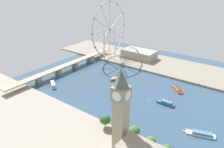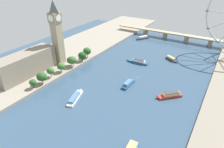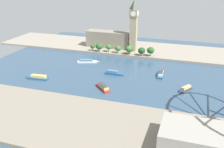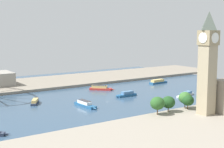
# 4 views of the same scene
# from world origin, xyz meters

# --- Properties ---
(ground_plane) EXTENTS (412.48, 412.48, 0.00)m
(ground_plane) POSITION_xyz_m (0.00, 0.00, 0.00)
(ground_plane) COLOR #334C66
(riverbank_right) EXTENTS (90.00, 520.00, 3.00)m
(riverbank_right) POSITION_xyz_m (121.24, 0.00, 1.50)
(riverbank_right) COLOR gray
(riverbank_right) RESTS_ON ground_plane
(clock_tower) EXTENTS (13.00, 13.00, 79.61)m
(clock_tower) POSITION_xyz_m (-102.89, -23.18, 44.52)
(clock_tower) COLOR tan
(clock_tower) RESTS_ON riverbank_left
(tree_row_embankment) EXTENTS (14.16, 103.03, 14.19)m
(tree_row_embankment) POSITION_xyz_m (-81.95, -30.94, 11.31)
(tree_row_embankment) COLOR #513823
(tree_row_embankment) RESTS_ON riverbank_left
(ferris_wheel) EXTENTS (105.28, 3.20, 107.61)m
(ferris_wheel) POSITION_xyz_m (94.35, 135.91, 58.10)
(ferris_wheel) COLOR silver
(ferris_wheel) RESTS_ON riverbank_right
(riverside_hall) EXTENTS (36.24, 63.69, 15.42)m
(riverside_hall) POSITION_xyz_m (126.26, 87.59, 10.71)
(riverside_hall) COLOR gray
(riverside_hall) RESTS_ON riverbank_right
(river_bridge) EXTENTS (224.48, 12.58, 11.72)m
(river_bridge) POSITION_xyz_m (-0.00, 157.76, 8.85)
(river_bridge) COLOR tan
(river_bridge) RESTS_ON ground_plane
(tour_boat_0) EXTENTS (14.45, 32.10, 4.28)m
(tour_boat_0) POSITION_xyz_m (-34.08, -73.78, 1.81)
(tour_boat_0) COLOR white
(tour_boat_0) RESTS_ON ground_plane
(tour_boat_1) EXTENTS (20.86, 14.63, 4.65)m
(tour_boat_1) POSITION_xyz_m (20.12, 68.08, 1.97)
(tour_boat_1) COLOR #2D384C
(tour_boat_1) RESTS_ON ground_plane
(tour_boat_2) EXTENTS (32.51, 7.85, 5.53)m
(tour_boat_2) POSITION_xyz_m (-16.19, 35.15, 2.22)
(tour_boat_2) COLOR #235684
(tour_boat_2) RESTS_ON ground_plane
(tour_boat_3) EXTENTS (5.94, 25.66, 5.30)m
(tour_boat_3) POSITION_xyz_m (-0.70, -22.56, 2.15)
(tour_boat_3) COLOR #235684
(tour_boat_3) RESTS_ON ground_plane
(tour_boat_4) EXTENTS (17.34, 25.88, 5.32)m
(tour_boat_4) POSITION_xyz_m (-51.67, 130.56, 2.28)
(tour_boat_4) COLOR #2D384C
(tour_boat_4) RESTS_ON ground_plane
(tour_boat_5) EXTENTS (23.81, 23.70, 5.59)m
(tour_boat_5) POSITION_xyz_m (45.47, -20.42, 2.35)
(tour_boat_5) COLOR #B22D28
(tour_boat_5) RESTS_ON ground_plane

